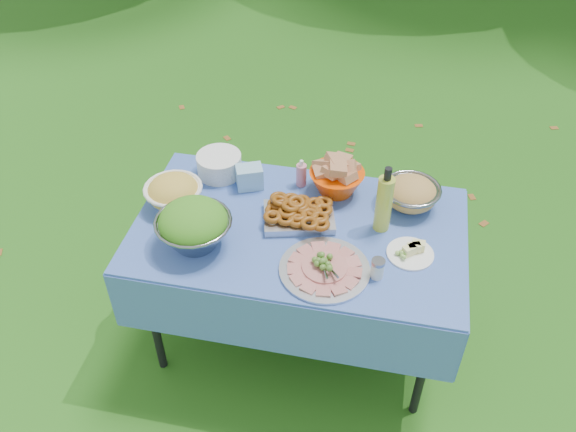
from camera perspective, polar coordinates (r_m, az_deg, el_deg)
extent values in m
plane|color=#143C0B|center=(3.26, 0.84, -11.02)|extent=(80.00, 80.00, 0.00)
cube|color=#79A5E9|center=(2.96, 0.91, -6.54)|extent=(1.46, 0.86, 0.76)
cylinder|color=white|center=(2.98, -6.44, 4.81)|extent=(0.29, 0.29, 0.11)
cube|color=#91C8E9|center=(2.89, -3.62, 3.66)|extent=(0.15, 0.13, 0.11)
cylinder|color=pink|center=(2.88, 1.26, 4.06)|extent=(0.06, 0.06, 0.14)
cube|color=#BBBCC0|center=(2.71, 1.04, 0.19)|extent=(0.36, 0.29, 0.07)
cylinder|color=silver|center=(2.48, 3.47, -4.44)|extent=(0.42, 0.42, 0.09)
cylinder|color=#B4C138|center=(2.62, 9.02, 1.58)|extent=(0.08, 0.08, 0.33)
cylinder|color=white|center=(2.61, 11.42, -3.12)|extent=(0.25, 0.25, 0.05)
cylinder|color=silver|center=(2.48, 8.37, -4.88)|extent=(0.07, 0.07, 0.09)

